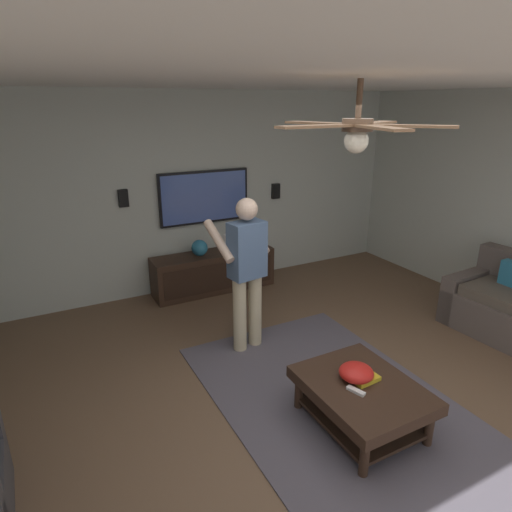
{
  "coord_description": "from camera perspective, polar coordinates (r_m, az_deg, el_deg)",
  "views": [
    {
      "loc": [
        -2.42,
        1.93,
        2.52
      ],
      "look_at": [
        1.06,
        0.09,
        1.13
      ],
      "focal_mm": 30.88,
      "sensor_mm": 36.0,
      "label": 1
    }
  ],
  "objects": [
    {
      "name": "wall_speaker_left",
      "position": [
        6.61,
        2.57,
        8.4
      ],
      "size": [
        0.06,
        0.12,
        0.22
      ],
      "primitive_type": "cube",
      "color": "black"
    },
    {
      "name": "ceiling_fan",
      "position": [
        3.02,
        13.08,
        15.69
      ],
      "size": [
        1.19,
        1.16,
        0.46
      ],
      "color": "#4C3828"
    },
    {
      "name": "person_standing",
      "position": [
        4.5,
        -1.28,
        -1.29
      ],
      "size": [
        0.59,
        0.6,
        1.64
      ],
      "rotation": [
        0.0,
        0.0,
        0.15
      ],
      "color": "#C6B793",
      "rests_on": "ground"
    },
    {
      "name": "ceiling_slab",
      "position": [
        3.11,
        11.59,
        22.85
      ],
      "size": [
        6.61,
        6.73,
        0.1
      ],
      "primitive_type": "cube",
      "color": "white"
    },
    {
      "name": "media_console",
      "position": [
        6.18,
        -5.49,
        -2.02
      ],
      "size": [
        0.45,
        1.7,
        0.55
      ],
      "rotation": [
        0.0,
        0.0,
        3.14
      ],
      "color": "#332116",
      "rests_on": "ground"
    },
    {
      "name": "tv",
      "position": [
        6.11,
        -6.67,
        7.59
      ],
      "size": [
        0.05,
        1.28,
        0.72
      ],
      "rotation": [
        0.0,
        0.0,
        3.14
      ],
      "color": "black"
    },
    {
      "name": "remote_white",
      "position": [
        3.63,
        12.81,
        -16.67
      ],
      "size": [
        0.16,
        0.09,
        0.02
      ],
      "primitive_type": "cube",
      "rotation": [
        0.0,
        0.0,
        3.48
      ],
      "color": "white",
      "rests_on": "coffee_table"
    },
    {
      "name": "wall_back_tv",
      "position": [
        6.11,
        -8.99,
        7.98
      ],
      "size": [
        0.1,
        6.73,
        2.68
      ],
      "primitive_type": "cube",
      "color": "#B2B7AD",
      "rests_on": "ground"
    },
    {
      "name": "bowl",
      "position": [
        3.74,
        12.86,
        -14.49
      ],
      "size": [
        0.28,
        0.28,
        0.13
      ],
      "primitive_type": "ellipsoid",
      "color": "red",
      "rests_on": "coffee_table"
    },
    {
      "name": "area_rug",
      "position": [
        4.09,
        11.24,
        -18.99
      ],
      "size": [
        3.17,
        1.88,
        0.01
      ],
      "primitive_type": "cube",
      "color": "#514C56",
      "rests_on": "ground"
    },
    {
      "name": "vase_round",
      "position": [
        5.97,
        -7.32,
        1.05
      ],
      "size": [
        0.22,
        0.22,
        0.22
      ],
      "primitive_type": "sphere",
      "color": "teal",
      "rests_on": "media_console"
    },
    {
      "name": "coffee_table",
      "position": [
        3.8,
        13.5,
        -17.09
      ],
      "size": [
        1.0,
        0.8,
        0.4
      ],
      "color": "#332116",
      "rests_on": "ground"
    },
    {
      "name": "wall_speaker_right",
      "position": [
        5.81,
        -16.81,
        7.18
      ],
      "size": [
        0.06,
        0.12,
        0.22
      ],
      "primitive_type": "cube",
      "color": "black"
    },
    {
      "name": "book",
      "position": [
        3.78,
        13.85,
        -15.09
      ],
      "size": [
        0.17,
        0.23,
        0.04
      ],
      "primitive_type": "cube",
      "rotation": [
        0.0,
        0.0,
        1.64
      ],
      "color": "gold",
      "rests_on": "coffee_table"
    },
    {
      "name": "ground_plane",
      "position": [
        3.99,
        8.82,
        -20.03
      ],
      "size": [
        7.83,
        7.83,
        0.0
      ],
      "primitive_type": "plane",
      "color": "brown"
    }
  ]
}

